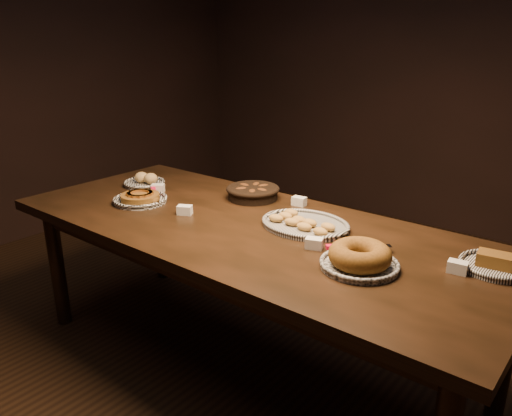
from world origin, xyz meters
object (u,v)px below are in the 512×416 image
Objects in this scene: apple_tart_plate at (141,198)px; bundt_cake_plate at (360,258)px; buffet_table at (248,239)px; madeleine_platter at (304,224)px.

bundt_cake_plate is (1.27, 0.01, 0.02)m from apple_tart_plate.
buffet_table is 7.92× the size of apple_tart_plate.
buffet_table is 0.27m from madeleine_platter.
bundt_cake_plate is (0.62, -0.09, 0.11)m from buffet_table.
buffet_table is 5.75× the size of madeleine_platter.
apple_tart_plate reaches higher than madeleine_platter.
bundt_cake_plate is at bearing -10.04° from apple_tart_plate.
madeleine_platter is (0.22, 0.14, 0.09)m from buffet_table.
madeleine_platter is 0.45m from bundt_cake_plate.
madeleine_platter is at bearing 150.01° from bundt_cake_plate.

